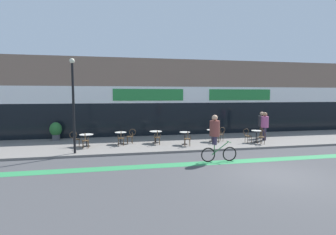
% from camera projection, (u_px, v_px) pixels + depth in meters
% --- Properties ---
extents(ground_plane, '(120.00, 120.00, 0.00)m').
position_uv_depth(ground_plane, '(275.00, 175.00, 10.24)').
color(ground_plane, '#424244').
extents(sidewalk_slab, '(40.00, 5.50, 0.12)m').
position_uv_depth(sidewalk_slab, '(209.00, 141.00, 17.31)').
color(sidewalk_slab, slate).
rests_on(sidewalk_slab, ground).
extents(storefront_facade, '(40.00, 4.06, 5.75)m').
position_uv_depth(storefront_facade, '(189.00, 98.00, 21.66)').
color(storefront_facade, '#7F6656').
rests_on(storefront_facade, ground).
extents(bike_lane_stripe, '(36.00, 0.70, 0.01)m').
position_uv_depth(bike_lane_stripe, '(247.00, 161.00, 12.38)').
color(bike_lane_stripe, '#2D844C').
rests_on(bike_lane_stripe, ground).
extents(bistro_table_0, '(0.79, 0.79, 0.71)m').
position_uv_depth(bistro_table_0, '(86.00, 138.00, 15.22)').
color(bistro_table_0, black).
rests_on(bistro_table_0, sidewalk_slab).
extents(bistro_table_1, '(0.71, 0.71, 0.72)m').
position_uv_depth(bistro_table_1, '(121.00, 135.00, 16.02)').
color(bistro_table_1, black).
rests_on(bistro_table_1, sidewalk_slab).
extents(bistro_table_2, '(0.77, 0.77, 0.74)m').
position_uv_depth(bistro_table_2, '(156.00, 134.00, 16.32)').
color(bistro_table_2, black).
rests_on(bistro_table_2, sidewalk_slab).
extents(bistro_table_3, '(0.63, 0.63, 0.76)m').
position_uv_depth(bistro_table_3, '(185.00, 136.00, 15.81)').
color(bistro_table_3, black).
rests_on(bistro_table_3, sidewalk_slab).
extents(bistro_table_4, '(0.69, 0.69, 0.76)m').
position_uv_depth(bistro_table_4, '(212.00, 133.00, 16.86)').
color(bistro_table_4, black).
rests_on(bistro_table_4, sidewalk_slab).
extents(bistro_table_5, '(0.64, 0.64, 0.76)m').
position_uv_depth(bistro_table_5, '(256.00, 134.00, 16.46)').
color(bistro_table_5, black).
rests_on(bistro_table_5, sidewalk_slab).
extents(cafe_chair_0_near, '(0.40, 0.58, 0.90)m').
position_uv_depth(cafe_chair_0_near, '(85.00, 139.00, 14.61)').
color(cafe_chair_0_near, '#4C3823').
rests_on(cafe_chair_0_near, sidewalk_slab).
extents(cafe_chair_0_side, '(0.59, 0.43, 0.90)m').
position_uv_depth(cafe_chair_0_side, '(75.00, 138.00, 15.08)').
color(cafe_chair_0_side, '#4C3823').
rests_on(cafe_chair_0_side, sidewalk_slab).
extents(cafe_chair_1_near, '(0.41, 0.58, 0.90)m').
position_uv_depth(cafe_chair_1_near, '(121.00, 137.00, 15.41)').
color(cafe_chair_1_near, '#4C3823').
rests_on(cafe_chair_1_near, sidewalk_slab).
extents(cafe_chair_1_side, '(0.58, 0.42, 0.90)m').
position_uv_depth(cafe_chair_1_side, '(131.00, 135.00, 16.15)').
color(cafe_chair_1_side, '#4C3823').
rests_on(cafe_chair_1_side, sidewalk_slab).
extents(cafe_chair_2_near, '(0.44, 0.59, 0.90)m').
position_uv_depth(cafe_chair_2_near, '(157.00, 136.00, 15.71)').
color(cafe_chair_2_near, '#4C3823').
rests_on(cafe_chair_2_near, sidewalk_slab).
extents(cafe_chair_3_near, '(0.45, 0.60, 0.90)m').
position_uv_depth(cafe_chair_3_near, '(187.00, 138.00, 15.20)').
color(cafe_chair_3_near, '#4C3823').
rests_on(cafe_chair_3_near, sidewalk_slab).
extents(cafe_chair_4_near, '(0.45, 0.60, 0.90)m').
position_uv_depth(cafe_chair_4_near, '(216.00, 135.00, 16.25)').
color(cafe_chair_4_near, '#4C3823').
rests_on(cafe_chair_4_near, sidewalk_slab).
extents(cafe_chair_4_side, '(0.60, 0.45, 0.90)m').
position_uv_depth(cafe_chair_4_side, '(221.00, 133.00, 17.00)').
color(cafe_chair_4_side, '#4C3823').
rests_on(cafe_chair_4_side, sidewalk_slab).
extents(cafe_chair_5_near, '(0.40, 0.58, 0.90)m').
position_uv_depth(cafe_chair_5_near, '(262.00, 136.00, 15.85)').
color(cafe_chair_5_near, '#4C3823').
rests_on(cafe_chair_5_near, sidewalk_slab).
extents(cafe_chair_5_side, '(0.58, 0.41, 0.90)m').
position_uv_depth(cafe_chair_5_side, '(247.00, 135.00, 16.33)').
color(cafe_chair_5_side, '#4C3823').
rests_on(cafe_chair_5_side, sidewalk_slab).
extents(planter_pot, '(0.77, 0.77, 1.19)m').
position_uv_depth(planter_pot, '(56.00, 130.00, 17.29)').
color(planter_pot, '#4C4C51').
rests_on(planter_pot, sidewalk_slab).
extents(lamp_post, '(0.26, 0.26, 4.82)m').
position_uv_depth(lamp_post, '(73.00, 99.00, 13.23)').
color(lamp_post, black).
rests_on(lamp_post, sidewalk_slab).
extents(cyclist_0, '(1.74, 0.50, 2.20)m').
position_uv_depth(cyclist_0, '(216.00, 134.00, 12.12)').
color(cyclist_0, black).
rests_on(cyclist_0, ground).
extents(pedestrian_near_end, '(0.53, 0.53, 1.83)m').
position_uv_depth(pedestrian_near_end, '(262.00, 122.00, 18.14)').
color(pedestrian_near_end, '#4C3D2D').
rests_on(pedestrian_near_end, sidewalk_slab).
extents(pedestrian_far_end, '(0.57, 0.57, 1.86)m').
position_uv_depth(pedestrian_far_end, '(265.00, 124.00, 17.28)').
color(pedestrian_far_end, '#382D47').
rests_on(pedestrian_far_end, sidewalk_slab).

